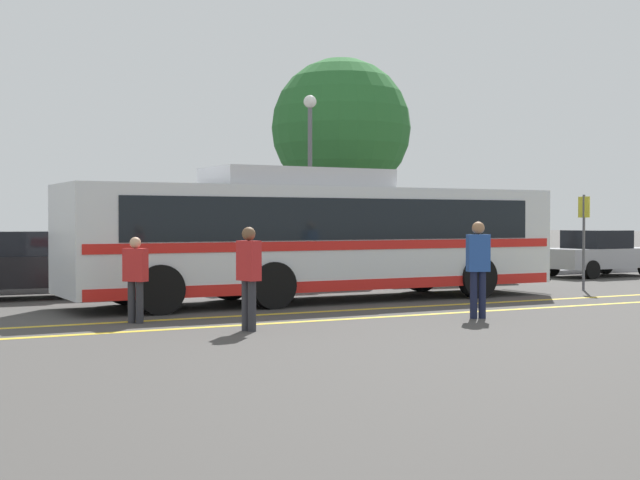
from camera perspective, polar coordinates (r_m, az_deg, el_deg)
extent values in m
plane|color=#423F3D|center=(20.60, -3.10, -3.96)|extent=(220.00, 220.00, 0.00)
cube|color=gold|center=(18.84, 3.07, -4.44)|extent=(31.83, 0.20, 0.01)
cube|color=gold|center=(17.61, 5.45, -4.84)|extent=(31.83, 0.20, 0.01)
cube|color=#99999E|center=(25.46, -5.34, -2.79)|extent=(39.83, 0.36, 0.15)
cube|color=silver|center=(20.68, 0.00, 0.15)|extent=(11.88, 2.73, 2.31)
cube|color=black|center=(20.67, 0.00, 1.35)|extent=(10.23, 2.73, 0.92)
cube|color=red|center=(20.68, 0.00, -0.26)|extent=(11.65, 2.76, 0.20)
cube|color=red|center=(20.72, 0.00, -2.70)|extent=(11.65, 2.75, 0.24)
cube|color=black|center=(24.07, 12.53, 0.44)|extent=(0.09, 2.18, 1.64)
cube|color=black|center=(24.08, 12.55, 2.67)|extent=(0.08, 1.74, 0.24)
cube|color=silver|center=(20.42, -1.46, 3.97)|extent=(4.18, 2.07, 0.42)
cube|color=black|center=(24.29, 13.02, -1.89)|extent=(0.08, 1.86, 0.04)
cube|color=black|center=(24.30, 13.02, -2.36)|extent=(0.08, 1.86, 0.04)
cylinder|color=black|center=(23.66, 6.47, -2.07)|extent=(1.01, 0.30, 1.00)
cylinder|color=black|center=(21.75, 10.05, -2.38)|extent=(1.01, 0.30, 1.00)
cylinder|color=black|center=(21.03, -5.81, -2.49)|extent=(1.01, 0.30, 1.00)
cylinder|color=black|center=(18.86, -3.03, -2.92)|extent=(1.01, 0.30, 1.00)
cylinder|color=black|center=(20.21, -12.34, -2.66)|extent=(1.01, 0.30, 1.00)
cylinder|color=black|center=(17.94, -10.23, -3.15)|extent=(1.01, 0.30, 1.00)
cube|color=black|center=(22.49, -17.56, -1.87)|extent=(4.39, 1.99, 0.73)
cube|color=black|center=(22.45, -17.84, -0.20)|extent=(1.87, 1.69, 0.58)
cylinder|color=black|center=(23.60, -14.60, -2.60)|extent=(0.61, 0.22, 0.60)
cylinder|color=black|center=(21.87, -13.73, -2.90)|extent=(0.61, 0.22, 0.60)
cube|color=silver|center=(24.00, -2.08, -1.70)|extent=(4.42, 1.79, 0.66)
cube|color=black|center=(23.93, -2.32, -0.35)|extent=(1.86, 1.56, 0.47)
cylinder|color=black|center=(25.37, -0.10, -2.29)|extent=(0.60, 0.20, 0.60)
cylinder|color=black|center=(23.91, 1.74, -2.51)|extent=(0.60, 0.20, 0.60)
cylinder|color=black|center=(24.23, -5.85, -2.46)|extent=(0.60, 0.20, 0.60)
cylinder|color=black|center=(22.70, -4.29, -2.71)|extent=(0.60, 0.20, 0.60)
cube|color=olive|center=(26.69, 8.01, -1.52)|extent=(4.15, 2.01, 0.56)
cube|color=black|center=(26.62, 7.82, -0.30)|extent=(1.80, 1.63, 0.58)
cylinder|color=black|center=(28.05, 9.36, -1.97)|extent=(0.61, 0.25, 0.60)
cylinder|color=black|center=(26.69, 11.20, -2.14)|extent=(0.61, 0.25, 0.60)
cylinder|color=black|center=(26.81, 4.83, -2.10)|extent=(0.61, 0.25, 0.60)
cylinder|color=black|center=(25.39, 6.51, -2.30)|extent=(0.61, 0.25, 0.60)
cube|color=#9E9EA3|center=(31.16, 17.41, -1.09)|extent=(4.20, 2.05, 0.65)
cube|color=black|center=(31.06, 17.29, 0.05)|extent=(1.81, 1.71, 0.59)
cylinder|color=black|center=(32.70, 17.79, -1.55)|extent=(0.61, 0.23, 0.60)
cylinder|color=black|center=(30.86, 14.60, -1.70)|extent=(0.61, 0.23, 0.60)
cylinder|color=black|center=(29.64, 16.98, -1.83)|extent=(0.61, 0.23, 0.60)
cylinder|color=#2D2D33|center=(16.56, -11.47, -3.94)|extent=(0.14, 0.14, 0.76)
cylinder|color=#2D2D33|center=(16.65, -11.97, -3.91)|extent=(0.14, 0.14, 0.76)
cube|color=red|center=(16.56, -11.73, -1.57)|extent=(0.44, 0.46, 0.60)
sphere|color=tan|center=(16.54, -11.74, -0.17)|extent=(0.21, 0.21, 0.21)
cylinder|color=#191E38|center=(17.32, 10.34, -3.48)|extent=(0.14, 0.14, 0.90)
cylinder|color=#191E38|center=(17.26, 9.81, -3.49)|extent=(0.14, 0.14, 0.90)
cube|color=#264C99|center=(17.24, 10.09, -0.82)|extent=(0.47, 0.34, 0.71)
sphere|color=#9E704C|center=(17.23, 10.09, 0.76)|extent=(0.24, 0.24, 0.24)
cylinder|color=#2D2D33|center=(15.08, -4.38, -4.25)|extent=(0.14, 0.14, 0.86)
cylinder|color=#2D2D33|center=(15.21, -4.78, -4.20)|extent=(0.14, 0.14, 0.86)
cube|color=red|center=(15.09, -4.58, -1.33)|extent=(0.33, 0.46, 0.68)
sphere|color=brown|center=(15.07, -4.59, 0.40)|extent=(0.23, 0.23, 0.23)
cylinder|color=#59595E|center=(24.80, 16.53, -0.16)|extent=(0.07, 0.07, 2.56)
cube|color=yellow|center=(24.79, 16.54, 2.03)|extent=(0.04, 0.40, 0.56)
cylinder|color=#59595E|center=(27.62, -0.64, 2.92)|extent=(0.14, 0.14, 5.34)
sphere|color=silver|center=(27.85, -0.64, 8.85)|extent=(0.40, 0.40, 0.40)
cylinder|color=#513823|center=(31.30, 1.35, 0.85)|extent=(0.28, 0.28, 3.29)
sphere|color=#28662D|center=(31.46, 1.35, 7.19)|extent=(4.89, 4.89, 4.89)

